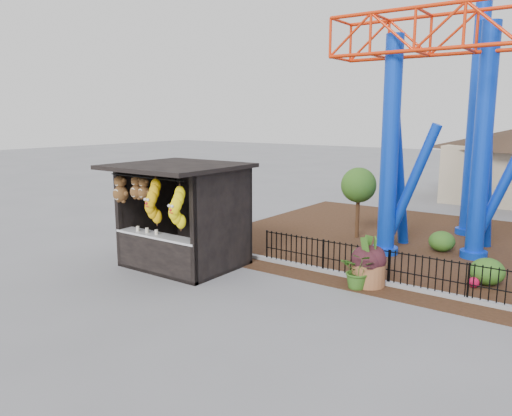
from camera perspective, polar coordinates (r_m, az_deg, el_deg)
The scene contains 9 objects.
ground at distance 12.87m, azimuth -2.03°, elevation -10.04°, with size 120.00×120.00×0.00m, color slate.
mulch_bed at distance 18.38m, azimuth 24.11°, elevation -4.64°, with size 18.00×12.00×0.02m, color #331E11.
curb at distance 13.70m, azimuth 19.67°, elevation -9.12°, with size 18.00×0.18×0.12m, color gray.
prize_booth at distance 15.04m, azimuth -8.97°, elevation -1.10°, with size 3.50×3.40×3.12m.
picket_fence at distance 13.36m, azimuth 23.52°, elevation -7.89°, with size 12.20×0.06×1.00m, color black, non-canonical shape.
terracotta_planter at distance 13.87m, azimuth 12.69°, elevation -7.40°, with size 0.90×0.90×0.63m, color #9C5F38.
planter_foliage at distance 13.69m, azimuth 12.79°, elevation -4.87°, with size 0.70×0.70×0.64m, color black.
potted_plant at distance 13.52m, azimuth 11.68°, elevation -6.98°, with size 0.91×0.79×1.01m, color #2A5519.
landscaping at distance 15.98m, azimuth 25.79°, elevation -5.78°, with size 8.67×3.76×0.73m.
Camera 1 is at (7.43, -9.49, 4.51)m, focal length 35.00 mm.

